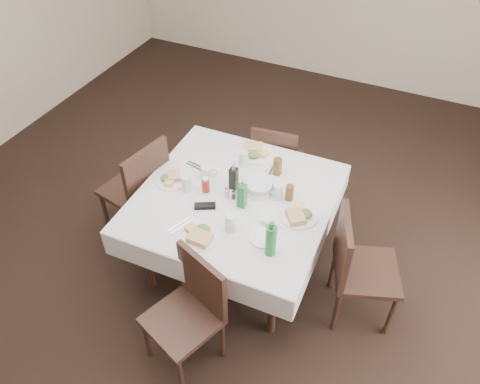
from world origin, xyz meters
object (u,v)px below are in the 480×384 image
(chair_west, at_px, (141,186))
(coffee_mug, at_px, (207,173))
(water_s, at_px, (230,222))
(oil_cruet_green, at_px, (242,195))
(dining_table, at_px, (235,203))
(chair_north, at_px, (276,159))
(water_n, at_px, (243,159))
(ketchup_bottle, at_px, (206,185))
(water_e, at_px, (278,192))
(bread_basket, at_px, (259,187))
(water_w, at_px, (186,184))
(chair_south, at_px, (191,306))
(chair_east, at_px, (355,263))
(green_bottle, at_px, (271,240))
(oil_cruet_dark, at_px, (234,178))

(chair_west, xyz_separation_m, coffee_mug, (0.57, 0.14, 0.24))
(water_s, height_order, oil_cruet_green, oil_cruet_green)
(chair_west, bearing_deg, coffee_mug, 14.11)
(dining_table, height_order, chair_north, chair_north)
(water_s, distance_m, coffee_mug, 0.60)
(water_s, xyz_separation_m, coffee_mug, (-0.42, 0.43, -0.02))
(water_n, height_order, oil_cruet_green, oil_cruet_green)
(chair_north, distance_m, ketchup_bottle, 0.98)
(dining_table, distance_m, water_e, 0.35)
(chair_west, distance_m, bread_basket, 1.05)
(ketchup_bottle, bearing_deg, water_w, -157.85)
(chair_south, distance_m, water_w, 0.95)
(ketchup_bottle, bearing_deg, chair_east, -1.70)
(chair_south, relative_size, green_bottle, 3.21)
(chair_north, bearing_deg, water_e, -68.37)
(chair_north, relative_size, water_e, 6.78)
(chair_north, height_order, water_e, water_e)
(water_n, bearing_deg, oil_cruet_green, -66.71)
(chair_east, distance_m, oil_cruet_dark, 1.10)
(chair_south, distance_m, green_bottle, 0.69)
(chair_north, xyz_separation_m, oil_cruet_green, (0.08, -0.93, 0.37))
(water_s, height_order, water_w, water_s)
(dining_table, bearing_deg, ketchup_bottle, -170.20)
(chair_south, distance_m, oil_cruet_green, 0.87)
(dining_table, distance_m, water_n, 0.40)
(chair_west, relative_size, green_bottle, 3.47)
(oil_cruet_dark, bearing_deg, dining_table, -58.68)
(chair_west, distance_m, water_s, 1.06)
(oil_cruet_dark, distance_m, coffee_mug, 0.25)
(chair_south, height_order, chair_west, chair_west)
(chair_north, height_order, water_w, water_w)
(coffee_mug, bearing_deg, chair_east, -8.06)
(water_w, bearing_deg, ketchup_bottle, 22.15)
(dining_table, xyz_separation_m, water_n, (-0.09, 0.36, 0.14))
(water_e, relative_size, oil_cruet_dark, 0.53)
(chair_south, relative_size, oil_cruet_dark, 3.81)
(chair_east, xyz_separation_m, oil_cruet_dark, (-1.04, 0.16, 0.31))
(chair_west, bearing_deg, chair_south, -41.13)
(chair_north, bearing_deg, oil_cruet_green, -84.86)
(chair_east, xyz_separation_m, water_e, (-0.69, 0.19, 0.27))
(chair_east, relative_size, water_s, 6.84)
(chair_north, bearing_deg, bread_basket, -79.57)
(water_e, xyz_separation_m, oil_cruet_dark, (-0.35, -0.03, 0.04))
(oil_cruet_dark, xyz_separation_m, coffee_mug, (-0.25, 0.02, -0.06))
(water_n, height_order, water_e, water_n)
(water_s, bearing_deg, oil_cruet_green, 96.48)
(bread_basket, xyz_separation_m, coffee_mug, (-0.44, -0.03, 0.01))
(ketchup_bottle, bearing_deg, bread_basket, 25.12)
(chair_west, distance_m, water_w, 0.57)
(dining_table, relative_size, ketchup_bottle, 11.28)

